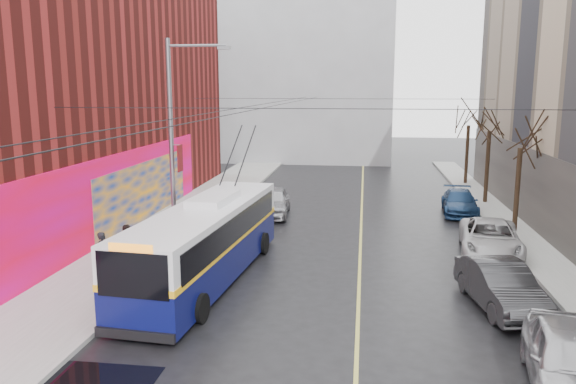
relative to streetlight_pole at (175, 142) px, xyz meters
name	(u,v)px	position (x,y,z in m)	size (l,w,h in m)	color
sidewalk_left	(155,240)	(-1.86, 2.00, -4.77)	(4.00, 60.00, 0.15)	gray
sidewalk_right	(538,255)	(15.14, 2.00, -4.77)	(2.00, 60.00, 0.15)	gray
lane_line	(361,238)	(7.64, 4.00, -4.84)	(0.12, 50.00, 0.01)	#BFB74C
building_left	(9,89)	(-9.85, 3.99, 2.14)	(12.11, 36.00, 14.00)	#571511
building_far	(290,68)	(0.14, 34.99, 4.17)	(20.50, 12.10, 18.00)	gray
streetlight_pole	(175,142)	(0.00, 0.00, 0.00)	(2.65, 0.60, 9.00)	slate
catenary_wires	(279,105)	(3.60, 4.77, 1.40)	(18.00, 60.00, 0.22)	black
tree_near	(522,132)	(15.14, 6.00, 0.13)	(3.20, 3.20, 6.40)	black
tree_mid	(490,118)	(15.14, 13.00, 0.41)	(3.20, 3.20, 6.68)	black
tree_far	(469,115)	(15.14, 20.00, 0.30)	(3.20, 3.20, 6.57)	black
pigeons_flying	(281,72)	(4.41, -0.12, 2.82)	(4.26, 0.84, 2.55)	slate
trolleybus	(206,241)	(1.99, -2.73, -3.35)	(3.37, 11.51, 5.39)	#080C41
parked_car_a	(570,361)	(12.60, -9.21, -4.05)	(1.89, 4.69, 1.60)	#AEAFB3
parked_car_b	(501,286)	(12.19, -4.06, -4.09)	(1.59, 4.57, 1.51)	#2B2C2E
parked_car_c	(490,238)	(13.14, 2.01, -4.12)	(2.43, 5.26, 1.46)	silver
parked_car_d	(460,202)	(13.14, 10.02, -4.18)	(1.86, 4.58, 1.33)	navy
following_car	(272,202)	(2.67, 8.19, -4.06)	(1.85, 4.61, 1.57)	#9C9DA1
pedestrian_a	(104,253)	(-1.86, -3.07, -3.88)	(0.60, 0.39, 1.63)	black
pedestrian_b	(128,245)	(-1.42, -1.85, -3.88)	(0.80, 0.62, 1.64)	black
pedestrian_c	(177,227)	(-0.36, 0.94, -3.83)	(1.12, 0.64, 1.73)	black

